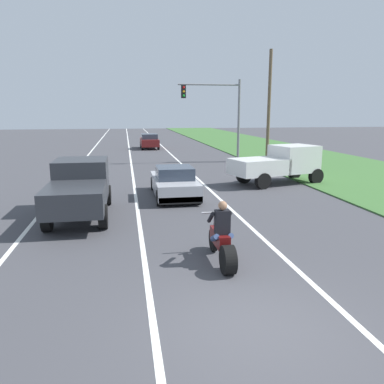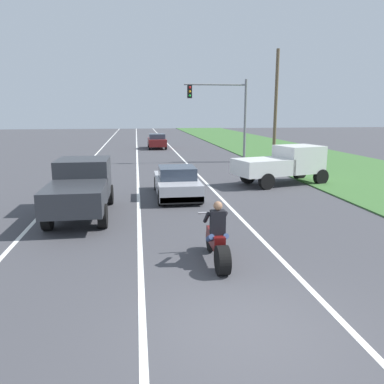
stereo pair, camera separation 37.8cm
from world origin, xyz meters
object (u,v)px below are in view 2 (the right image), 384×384
motorcycle_with_rider (217,242)px  distant_car_far_ahead (157,141)px  pickup_truck_left_lane_dark_grey (81,186)px  pickup_truck_right_shoulder_white (284,163)px  sports_car_silver (177,183)px  traffic_light_mast_near (227,108)px

motorcycle_with_rider → distant_car_far_ahead: motorcycle_with_rider is taller
pickup_truck_left_lane_dark_grey → distant_car_far_ahead: bearing=80.9°
pickup_truck_left_lane_dark_grey → pickup_truck_right_shoulder_white: (9.59, 4.96, 0.00)m
sports_car_silver → pickup_truck_right_shoulder_white: pickup_truck_right_shoulder_white is taller
pickup_truck_right_shoulder_white → distant_car_far_ahead: (-5.50, 20.53, -0.33)m
sports_car_silver → distant_car_far_ahead: (0.34, 22.75, 0.14)m
pickup_truck_right_shoulder_white → sports_car_silver: bearing=-159.1°
pickup_truck_left_lane_dark_grey → pickup_truck_right_shoulder_white: 10.80m
motorcycle_with_rider → sports_car_silver: size_ratio=0.51×
sports_car_silver → distant_car_far_ahead: bearing=89.1°
traffic_light_mast_near → distant_car_far_ahead: (-4.46, 11.71, -3.22)m
sports_car_silver → pickup_truck_right_shoulder_white: (5.84, 2.23, 0.48)m
pickup_truck_left_lane_dark_grey → distant_car_far_ahead: size_ratio=1.20×
motorcycle_with_rider → distant_car_far_ahead: bearing=89.7°
motorcycle_with_rider → distant_car_far_ahead: size_ratio=0.55×
distant_car_far_ahead → sports_car_silver: bearing=-90.9°
pickup_truck_right_shoulder_white → traffic_light_mast_near: size_ratio=0.86×
pickup_truck_left_lane_dark_grey → motorcycle_with_rider: bearing=-52.7°
sports_car_silver → distant_car_far_ahead: 22.76m
pickup_truck_left_lane_dark_grey → traffic_light_mast_near: (8.55, 13.78, 2.89)m
pickup_truck_left_lane_dark_grey → distant_car_far_ahead: pickup_truck_left_lane_dark_grey is taller
sports_car_silver → traffic_light_mast_near: size_ratio=0.72×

